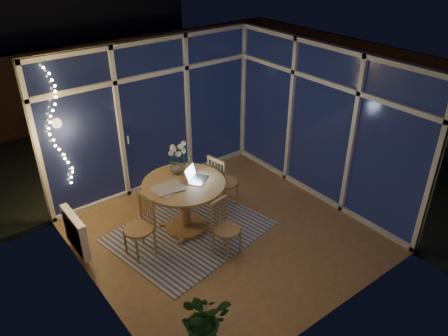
{
  "coord_description": "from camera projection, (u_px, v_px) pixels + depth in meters",
  "views": [
    {
      "loc": [
        -3.25,
        -4.21,
        4.16
      ],
      "look_at": [
        0.17,
        0.25,
        1.0
      ],
      "focal_mm": 35.0,
      "sensor_mm": 36.0,
      "label": 1
    }
  ],
  "objects": [
    {
      "name": "garden_shrubs",
      "position": [
        84.0,
        144.0,
        8.38
      ],
      "size": [
        0.9,
        0.9,
        0.9
      ],
      "primitive_type": "sphere",
      "color": "black",
      "rests_on": "ground"
    },
    {
      "name": "floor",
      "position": [
        225.0,
        234.0,
        6.68
      ],
      "size": [
        4.0,
        4.0,
        0.0
      ],
      "primitive_type": "plane",
      "color": "brown",
      "rests_on": "ground"
    },
    {
      "name": "bowl",
      "position": [
        191.0,
        169.0,
        6.69
      ],
      "size": [
        0.18,
        0.18,
        0.04
      ],
      "primitive_type": "imported",
      "rotation": [
        0.0,
        0.0,
        0.18
      ],
      "color": "silver",
      "rests_on": "dining_table"
    },
    {
      "name": "garden_fence",
      "position": [
        80.0,
        85.0,
        10.04
      ],
      "size": [
        11.0,
        0.08,
        1.8
      ],
      "primitive_type": "cube",
      "color": "#381D14",
      "rests_on": "ground"
    },
    {
      "name": "rug",
      "position": [
        190.0,
        231.0,
        6.73
      ],
      "size": [
        2.47,
        2.12,
        0.01
      ],
      "primitive_type": "cube",
      "rotation": [
        0.0,
        0.0,
        0.18
      ],
      "color": "beige",
      "rests_on": "floor"
    },
    {
      "name": "window_wall_right",
      "position": [
        321.0,
        125.0,
        7.08
      ],
      "size": [
        0.1,
        4.0,
        2.6
      ],
      "primitive_type": "cube",
      "color": "white",
      "rests_on": "floor"
    },
    {
      "name": "chair_left",
      "position": [
        138.0,
        228.0,
        6.05
      ],
      "size": [
        0.49,
        0.49,
        0.94
      ],
      "primitive_type": "cube",
      "rotation": [
        0.0,
        0.0,
        -1.44
      ],
      "color": "#B0774F",
      "rests_on": "floor"
    },
    {
      "name": "window_wall_back",
      "position": [
        155.0,
        116.0,
        7.39
      ],
      "size": [
        4.0,
        0.1,
        2.6
      ],
      "primitive_type": "cube",
      "color": "white",
      "rests_on": "floor"
    },
    {
      "name": "newspapers",
      "position": [
        169.0,
        188.0,
        6.25
      ],
      "size": [
        0.42,
        0.33,
        0.02
      ],
      "primitive_type": "cube",
      "rotation": [
        0.0,
        0.0,
        0.05
      ],
      "color": "beige",
      "rests_on": "dining_table"
    },
    {
      "name": "laptop",
      "position": [
        198.0,
        173.0,
        6.39
      ],
      "size": [
        0.42,
        0.41,
        0.24
      ],
      "primitive_type": null,
      "rotation": [
        0.0,
        0.0,
        0.61
      ],
      "color": "#B6B7BB",
      "rests_on": "dining_table"
    },
    {
      "name": "potted_plant",
      "position": [
        204.0,
        325.0,
        4.7
      ],
      "size": [
        0.61,
        0.55,
        0.76
      ],
      "primitive_type": "imported",
      "rotation": [
        0.0,
        0.0,
        -0.15
      ],
      "color": "#19481E",
      "rests_on": "floor"
    },
    {
      "name": "dining_table",
      "position": [
        185.0,
        206.0,
        6.6
      ],
      "size": [
        1.43,
        1.43,
        0.84
      ],
      "primitive_type": "cylinder",
      "rotation": [
        0.0,
        0.0,
        0.18
      ],
      "color": "#B0774F",
      "rests_on": "floor"
    },
    {
      "name": "phone",
      "position": [
        193.0,
        183.0,
        6.37
      ],
      "size": [
        0.11,
        0.06,
        0.01
      ],
      "primitive_type": "cube",
      "rotation": [
        0.0,
        0.0,
        0.03
      ],
      "color": "black",
      "rests_on": "dining_table"
    },
    {
      "name": "radiator",
      "position": [
        75.0,
        232.0,
        6.07
      ],
      "size": [
        0.1,
        0.7,
        0.58
      ],
      "primitive_type": "cube",
      "color": "white",
      "rests_on": "wall_left"
    },
    {
      "name": "wall_left",
      "position": [
        86.0,
        210.0,
        4.98
      ],
      "size": [
        0.04,
        4.0,
        2.6
      ],
      "primitive_type": "cube",
      "color": "beige",
      "rests_on": "floor"
    },
    {
      "name": "wall_right",
      "position": [
        322.0,
        124.0,
        7.1
      ],
      "size": [
        0.04,
        4.0,
        2.6
      ],
      "primitive_type": "cube",
      "color": "beige",
      "rests_on": "floor"
    },
    {
      "name": "chair_front",
      "position": [
        227.0,
        229.0,
        6.1
      ],
      "size": [
        0.47,
        0.47,
        0.86
      ],
      "primitive_type": "cube",
      "rotation": [
        0.0,
        0.0,
        0.19
      ],
      "color": "#B0774F",
      "rests_on": "floor"
    },
    {
      "name": "fairy_lights",
      "position": [
        57.0,
        130.0,
        6.35
      ],
      "size": [
        0.24,
        0.1,
        1.85
      ],
      "primitive_type": null,
      "color": "#FFD066",
      "rests_on": "window_wall_back"
    },
    {
      "name": "garden_patio",
      "position": [
        114.0,
        125.0,
        10.43
      ],
      "size": [
        12.0,
        6.0,
        0.1
      ],
      "primitive_type": "cube",
      "color": "black",
      "rests_on": "ground"
    },
    {
      "name": "wall_back",
      "position": [
        153.0,
        115.0,
        7.42
      ],
      "size": [
        4.0,
        0.04,
        2.6
      ],
      "primitive_type": "cube",
      "color": "beige",
      "rests_on": "floor"
    },
    {
      "name": "flower_vase",
      "position": [
        177.0,
        167.0,
        6.58
      ],
      "size": [
        0.23,
        0.23,
        0.21
      ],
      "primitive_type": "imported",
      "rotation": [
        0.0,
        0.0,
        0.18
      ],
      "color": "white",
      "rests_on": "dining_table"
    },
    {
      "name": "wall_front",
      "position": [
        339.0,
        230.0,
        4.65
      ],
      "size": [
        4.0,
        0.04,
        2.6
      ],
      "primitive_type": "cube",
      "color": "beige",
      "rests_on": "floor"
    },
    {
      "name": "ceiling",
      "position": [
        225.0,
        67.0,
        5.4
      ],
      "size": [
        4.0,
        4.0,
        0.0
      ],
      "primitive_type": "plane",
      "color": "silver",
      "rests_on": "wall_back"
    },
    {
      "name": "chair_right",
      "position": [
        224.0,
        181.0,
        7.08
      ],
      "size": [
        0.55,
        0.55,
        1.0
      ],
      "primitive_type": "cube",
      "rotation": [
        0.0,
        0.0,
        1.76
      ],
      "color": "#B0774F",
      "rests_on": "floor"
    },
    {
      "name": "neighbour_roof",
      "position": [
        40.0,
        7.0,
        11.64
      ],
      "size": [
        7.0,
        3.0,
        2.2
      ],
      "primitive_type": "cube",
      "color": "#2E3037",
      "rests_on": "ground"
    }
  ]
}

